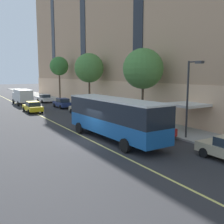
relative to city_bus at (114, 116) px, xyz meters
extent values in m
plane|color=#303033|center=(-1.62, 0.93, -2.01)|extent=(260.00, 260.00, 0.00)
cube|color=#9E9B93|center=(6.93, 3.93, -1.94)|extent=(4.25, 160.00, 0.15)
cube|color=#E5B68D|center=(8.98, 0.93, 0.19)|extent=(0.14, 110.00, 4.40)
cube|color=silver|center=(7.45, -0.84, 0.59)|extent=(3.20, 3.40, 0.24)
cube|color=#1E232B|center=(9.00, 42.18, 18.40)|extent=(0.10, 2.00, 28.21)
cube|color=#19569E|center=(0.00, -0.03, -0.78)|extent=(3.03, 11.11, 1.22)
cube|color=black|center=(0.00, -0.03, 0.57)|extent=(3.05, 11.11, 1.49)
cube|color=silver|center=(0.00, -0.03, 1.37)|extent=(3.06, 11.11, 0.12)
cube|color=#19232D|center=(-0.26, 5.50, 0.42)|extent=(2.33, 0.19, 1.12)
cube|color=orange|center=(-0.26, 5.51, 1.13)|extent=(1.77, 0.14, 0.28)
cube|color=black|center=(-0.26, 5.52, -1.29)|extent=(2.48, 0.23, 0.24)
cube|color=white|center=(-1.14, 5.48, -1.04)|extent=(0.28, 0.07, 0.18)
cube|color=white|center=(0.63, 5.56, -1.04)|extent=(0.28, 0.07, 0.18)
cylinder|color=black|center=(-1.44, 3.76, -1.51)|extent=(0.35, 1.01, 1.00)
cylinder|color=black|center=(1.08, 3.88, -1.51)|extent=(0.35, 1.01, 1.00)
cylinder|color=black|center=(-1.11, -3.38, -1.51)|extent=(0.35, 1.01, 1.00)
cylinder|color=black|center=(1.42, -3.27, -1.51)|extent=(0.35, 1.01, 1.00)
cube|color=#B7B7BC|center=(3.73, 6.29, -1.37)|extent=(1.95, 4.41, 0.64)
cube|color=#232D38|center=(3.73, 6.07, -0.77)|extent=(1.67, 2.01, 0.56)
cube|color=#B7B7BC|center=(3.73, 6.07, -0.47)|extent=(1.63, 1.92, 0.04)
cylinder|color=black|center=(2.87, 7.66, -1.69)|extent=(0.24, 0.65, 0.64)
cylinder|color=black|center=(4.67, 7.61, -1.69)|extent=(0.24, 0.65, 0.64)
cylinder|color=black|center=(2.80, 4.96, -1.69)|extent=(0.24, 0.65, 0.64)
cylinder|color=black|center=(4.60, 4.91, -1.69)|extent=(0.24, 0.65, 0.64)
cube|color=#BCAD89|center=(3.47, 14.47, -1.37)|extent=(1.95, 4.36, 0.64)
cube|color=#232D38|center=(3.48, 14.25, -0.77)|extent=(1.66, 1.98, 0.56)
cube|color=#BCAD89|center=(3.48, 14.25, -0.47)|extent=(1.62, 1.90, 0.04)
cylinder|color=black|center=(2.54, 15.77, -1.69)|extent=(0.24, 0.65, 0.64)
cylinder|color=black|center=(4.32, 15.83, -1.69)|extent=(0.24, 0.65, 0.64)
cylinder|color=black|center=(2.62, 13.11, -1.69)|extent=(0.24, 0.65, 0.64)
cylinder|color=black|center=(4.40, 13.16, -1.69)|extent=(0.24, 0.65, 0.64)
cylinder|color=black|center=(2.72, -6.92, -1.69)|extent=(0.24, 0.65, 0.64)
cylinder|color=black|center=(4.44, -6.97, -1.69)|extent=(0.24, 0.65, 0.64)
cube|color=navy|center=(3.61, 22.21, -1.37)|extent=(1.76, 4.70, 0.64)
cube|color=#232D38|center=(3.61, 21.98, -0.77)|extent=(1.54, 2.12, 0.56)
cube|color=navy|center=(3.61, 21.98, -0.47)|extent=(1.50, 2.03, 0.04)
cylinder|color=black|center=(2.75, 23.66, -1.69)|extent=(0.22, 0.64, 0.64)
cylinder|color=black|center=(4.44, 23.67, -1.69)|extent=(0.22, 0.64, 0.64)
cylinder|color=black|center=(2.77, 20.75, -1.69)|extent=(0.22, 0.64, 0.64)
cylinder|color=black|center=(4.46, 20.76, -1.69)|extent=(0.22, 0.64, 0.64)
cube|color=#B21E19|center=(3.62, -0.53, -1.37)|extent=(1.75, 4.45, 0.64)
cube|color=#232D38|center=(3.62, -0.75, -0.77)|extent=(1.53, 2.01, 0.56)
cube|color=#B21E19|center=(3.62, -0.75, -0.47)|extent=(1.50, 1.92, 0.04)
cylinder|color=black|center=(2.78, 0.85, -1.69)|extent=(0.22, 0.64, 0.64)
cylinder|color=black|center=(4.47, 0.84, -1.69)|extent=(0.22, 0.64, 0.64)
cylinder|color=black|center=(2.76, -1.90, -1.69)|extent=(0.22, 0.64, 0.64)
cylinder|color=black|center=(4.46, -1.91, -1.69)|extent=(0.22, 0.64, 0.64)
cube|color=silver|center=(3.58, 32.10, -1.37)|extent=(1.87, 4.60, 0.64)
cube|color=#232D38|center=(3.58, 31.87, -0.77)|extent=(1.61, 2.08, 0.56)
cube|color=silver|center=(3.58, 31.87, -0.47)|extent=(1.58, 1.99, 0.04)
cylinder|color=black|center=(2.68, 33.50, -1.69)|extent=(0.23, 0.64, 0.64)
cylinder|color=black|center=(4.43, 33.53, -1.69)|extent=(0.23, 0.64, 0.64)
cylinder|color=black|center=(2.72, 30.66, -1.69)|extent=(0.23, 0.64, 0.64)
cylinder|color=black|center=(4.48, 30.69, -1.69)|extent=(0.23, 0.64, 0.64)
cube|color=silver|center=(-1.01, 29.07, -0.30)|extent=(2.24, 5.20, 2.02)
cube|color=silver|center=(-1.04, 32.71, -0.76)|extent=(2.10, 1.72, 1.60)
cube|color=#1E2833|center=(-1.05, 33.59, -0.51)|extent=(1.87, 0.09, 0.80)
cylinder|color=black|center=(-2.08, 32.71, -1.59)|extent=(0.27, 0.84, 0.84)
cylinder|color=black|center=(0.01, 32.72, -1.59)|extent=(0.27, 0.84, 0.84)
cylinder|color=black|center=(-2.05, 28.36, -1.59)|extent=(0.27, 0.84, 0.84)
cylinder|color=black|center=(0.04, 28.38, -1.59)|extent=(0.27, 0.84, 0.84)
cube|color=yellow|center=(-1.79, 19.57, -1.37)|extent=(1.88, 4.67, 0.64)
cube|color=#232D38|center=(-1.79, 19.34, -0.77)|extent=(1.64, 2.11, 0.56)
cube|color=yellow|center=(-1.79, 19.34, -0.47)|extent=(1.60, 2.02, 0.04)
cylinder|color=black|center=(-2.70, 21.01, -1.69)|extent=(0.23, 0.64, 0.64)
cylinder|color=black|center=(-0.90, 21.02, -1.69)|extent=(0.23, 0.64, 0.64)
cylinder|color=black|center=(-2.68, 18.12, -1.69)|extent=(0.23, 0.64, 0.64)
cylinder|color=black|center=(-0.88, 18.13, -1.69)|extent=(0.23, 0.64, 0.64)
cylinder|color=brown|center=(6.45, 4.65, 0.46)|extent=(0.24, 0.24, 4.65)
sphere|color=#4C843D|center=(6.45, 4.65, 3.98)|extent=(4.34, 4.34, 4.34)
cylinder|color=brown|center=(6.45, 18.00, 0.62)|extent=(0.28, 0.28, 4.97)
sphere|color=#4C843D|center=(6.45, 18.00, 4.32)|extent=(4.39, 4.39, 4.39)
cylinder|color=brown|center=(6.45, 31.34, 1.05)|extent=(0.29, 0.29, 5.82)
sphere|color=#387533|center=(6.45, 31.34, 4.94)|extent=(3.60, 3.60, 3.60)
cylinder|color=#2D2D30|center=(5.41, -2.78, 1.30)|extent=(0.16, 0.16, 6.33)
cylinder|color=#2D2D30|center=(5.41, -3.33, 4.36)|extent=(0.10, 1.10, 0.10)
cube|color=#3D3D3F|center=(5.41, -3.88, 4.31)|extent=(0.36, 0.60, 0.20)
cube|color=#E0D66B|center=(-1.70, 3.93, -2.01)|extent=(0.16, 140.00, 0.01)
camera|label=1|loc=(-10.87, -18.12, 3.41)|focal=42.00mm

